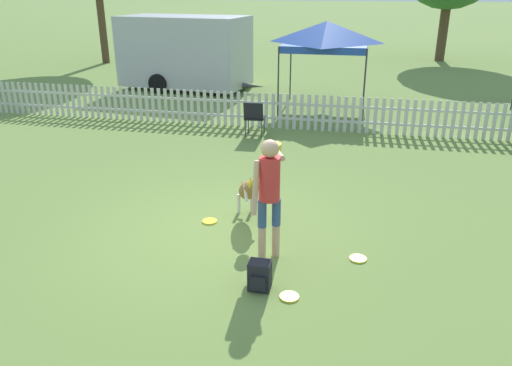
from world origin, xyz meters
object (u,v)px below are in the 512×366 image
(frisbee_far_scatter, at_px, (210,221))
(canopy_tent_secondary, at_px, (326,36))
(equipment_trailer, at_px, (185,51))
(frisbee_near_dog, at_px, (261,283))
(frisbee_midfield, at_px, (358,259))
(handler_person, at_px, (269,183))
(folding_chair_center, at_px, (254,116))
(frisbee_near_handler, at_px, (289,297))
(backpack_on_grass, at_px, (260,276))
(leaping_dog, at_px, (250,190))

(frisbee_far_scatter, height_order, canopy_tent_secondary, canopy_tent_secondary)
(frisbee_far_scatter, distance_m, equipment_trailer, 11.30)
(frisbee_near_dog, xyz_separation_m, frisbee_far_scatter, (-1.17, 1.58, 0.00))
(frisbee_near_dog, distance_m, frisbee_midfield, 1.48)
(handler_person, relative_size, canopy_tent_secondary, 0.66)
(frisbee_midfield, relative_size, canopy_tent_secondary, 0.09)
(frisbee_far_scatter, distance_m, folding_chair_center, 4.94)
(frisbee_near_handler, distance_m, folding_chair_center, 6.99)
(frisbee_near_handler, xyz_separation_m, backpack_on_grass, (-0.40, 0.12, 0.17))
(handler_person, relative_size, backpack_on_grass, 4.55)
(frisbee_near_handler, xyz_separation_m, frisbee_midfield, (0.80, 1.10, 0.00))
(handler_person, relative_size, frisbee_midfield, 7.14)
(handler_person, distance_m, equipment_trailer, 12.43)
(frisbee_near_handler, distance_m, canopy_tent_secondary, 10.35)
(handler_person, bearing_deg, folding_chair_center, 78.58)
(handler_person, height_order, frisbee_midfield, handler_person)
(frisbee_midfield, xyz_separation_m, equipment_trailer, (-6.43, 11.17, 1.33))
(backpack_on_grass, bearing_deg, handler_person, 93.00)
(canopy_tent_secondary, bearing_deg, frisbee_midfield, -81.96)
(folding_chair_center, bearing_deg, backpack_on_grass, 100.73)
(handler_person, relative_size, leaping_dog, 1.54)
(leaping_dog, distance_m, frisbee_midfield, 2.04)
(leaping_dog, bearing_deg, handler_person, 90.70)
(frisbee_midfield, relative_size, folding_chair_center, 0.27)
(handler_person, xyz_separation_m, frisbee_near_dog, (0.05, -0.75, -1.07))
(frisbee_near_handler, distance_m, frisbee_near_dog, 0.45)
(leaping_dog, bearing_deg, canopy_tent_secondary, -119.04)
(frisbee_midfield, height_order, folding_chair_center, folding_chair_center)
(handler_person, bearing_deg, frisbee_midfield, -20.01)
(backpack_on_grass, xyz_separation_m, equipment_trailer, (-5.24, 12.15, 1.15))
(backpack_on_grass, relative_size, folding_chair_center, 0.42)
(frisbee_far_scatter, bearing_deg, frisbee_near_dog, -53.39)
(leaping_dog, height_order, frisbee_midfield, leaping_dog)
(backpack_on_grass, bearing_deg, frisbee_near_dog, 89.09)
(leaping_dog, relative_size, frisbee_near_dog, 4.64)
(frisbee_midfield, bearing_deg, frisbee_near_handler, -126.01)
(frisbee_near_dog, bearing_deg, backpack_on_grass, -90.91)
(leaping_dog, relative_size, equipment_trailer, 0.21)
(folding_chair_center, bearing_deg, frisbee_near_dog, 100.96)
(folding_chair_center, bearing_deg, canopy_tent_secondary, -114.77)
(folding_chair_center, bearing_deg, frisbee_midfield, 113.60)
(equipment_trailer, bearing_deg, handler_person, -58.27)
(frisbee_midfield, bearing_deg, frisbee_near_dog, -143.75)
(leaping_dog, height_order, canopy_tent_secondary, canopy_tent_secondary)
(leaping_dog, relative_size, frisbee_far_scatter, 4.64)
(frisbee_near_handler, height_order, frisbee_far_scatter, same)
(frisbee_far_scatter, bearing_deg, frisbee_near_handler, -49.05)
(frisbee_near_dog, bearing_deg, folding_chair_center, 103.04)
(handler_person, xyz_separation_m, frisbee_near_handler, (0.44, -0.98, -1.07))
(frisbee_far_scatter, bearing_deg, frisbee_midfield, -16.54)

